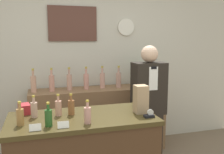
% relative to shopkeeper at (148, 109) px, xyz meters
% --- Properties ---
extents(back_wall, '(5.20, 0.09, 2.70)m').
position_rel_shopkeeper_xyz_m(back_wall, '(-0.63, 0.93, 0.57)').
color(back_wall, beige).
rests_on(back_wall, ground_plane).
extents(back_shelf, '(1.94, 0.46, 0.95)m').
position_rel_shopkeeper_xyz_m(back_shelf, '(-0.48, 0.65, -0.31)').
color(back_shelf, brown).
rests_on(back_shelf, ground_plane).
extents(shopkeeper, '(0.40, 0.25, 1.58)m').
position_rel_shopkeeper_xyz_m(shopkeeper, '(0.00, 0.00, 0.00)').
color(shopkeeper, black).
rests_on(shopkeeper, ground_plane).
extents(potted_plant, '(0.27, 0.27, 0.35)m').
position_rel_shopkeeper_xyz_m(potted_plant, '(0.27, 0.66, 0.36)').
color(potted_plant, '#B27047').
rests_on(potted_plant, back_shelf).
extents(paper_bag, '(0.12, 0.12, 0.27)m').
position_rel_shopkeeper_xyz_m(paper_bag, '(-0.38, -0.64, 0.31)').
color(paper_bag, tan).
rests_on(paper_bag, display_counter).
extents(tape_dispenser, '(0.09, 0.06, 0.07)m').
position_rel_shopkeeper_xyz_m(tape_dispenser, '(-0.35, -0.79, 0.20)').
color(tape_dispenser, black).
rests_on(tape_dispenser, display_counter).
extents(price_card_left, '(0.09, 0.02, 0.06)m').
position_rel_shopkeeper_xyz_m(price_card_left, '(-1.34, -0.85, 0.20)').
color(price_card_left, white).
rests_on(price_card_left, display_counter).
extents(price_card_right, '(0.09, 0.02, 0.06)m').
position_rel_shopkeeper_xyz_m(price_card_right, '(-1.13, -0.85, 0.20)').
color(price_card_right, white).
rests_on(price_card_right, display_counter).
extents(gift_box, '(0.13, 0.16, 0.09)m').
position_rel_shopkeeper_xyz_m(gift_box, '(-1.44, -0.35, 0.22)').
color(gift_box, maroon).
rests_on(gift_box, display_counter).
extents(counter_bottle_0, '(0.06, 0.06, 0.20)m').
position_rel_shopkeeper_xyz_m(counter_bottle_0, '(-1.46, -0.68, 0.25)').
color(counter_bottle_0, '#9D6F3B').
rests_on(counter_bottle_0, display_counter).
extents(counter_bottle_1, '(0.06, 0.06, 0.20)m').
position_rel_shopkeeper_xyz_m(counter_bottle_1, '(-1.35, -0.50, 0.25)').
color(counter_bottle_1, tan).
rests_on(counter_bottle_1, display_counter).
extents(counter_bottle_2, '(0.06, 0.06, 0.20)m').
position_rel_shopkeeper_xyz_m(counter_bottle_2, '(-1.23, -0.77, 0.25)').
color(counter_bottle_2, '#255220').
rests_on(counter_bottle_2, display_counter).
extents(counter_bottle_3, '(0.06, 0.06, 0.20)m').
position_rel_shopkeeper_xyz_m(counter_bottle_3, '(-1.14, -0.50, 0.25)').
color(counter_bottle_3, tan).
rests_on(counter_bottle_3, display_counter).
extents(counter_bottle_4, '(0.06, 0.06, 0.20)m').
position_rel_shopkeeper_xyz_m(counter_bottle_4, '(-1.02, -0.51, 0.25)').
color(counter_bottle_4, brown).
rests_on(counter_bottle_4, display_counter).
extents(counter_bottle_5, '(0.06, 0.06, 0.20)m').
position_rel_shopkeeper_xyz_m(counter_bottle_5, '(-0.92, -0.79, 0.25)').
color(counter_bottle_5, tan).
rests_on(counter_bottle_5, display_counter).
extents(shelf_bottle_0, '(0.07, 0.07, 0.32)m').
position_rel_shopkeeper_xyz_m(shelf_bottle_0, '(-1.37, 0.64, 0.28)').
color(shelf_bottle_0, tan).
rests_on(shelf_bottle_0, back_shelf).
extents(shelf_bottle_1, '(0.07, 0.07, 0.32)m').
position_rel_shopkeeper_xyz_m(shelf_bottle_1, '(-1.14, 0.63, 0.28)').
color(shelf_bottle_1, tan).
rests_on(shelf_bottle_1, back_shelf).
extents(shelf_bottle_2, '(0.07, 0.07, 0.32)m').
position_rel_shopkeeper_xyz_m(shelf_bottle_2, '(-0.90, 0.64, 0.28)').
color(shelf_bottle_2, tan).
rests_on(shelf_bottle_2, back_shelf).
extents(shelf_bottle_3, '(0.07, 0.07, 0.32)m').
position_rel_shopkeeper_xyz_m(shelf_bottle_3, '(-0.66, 0.64, 0.28)').
color(shelf_bottle_3, tan).
rests_on(shelf_bottle_3, back_shelf).
extents(shelf_bottle_4, '(0.07, 0.07, 0.32)m').
position_rel_shopkeeper_xyz_m(shelf_bottle_4, '(-0.43, 0.65, 0.28)').
color(shelf_bottle_4, tan).
rests_on(shelf_bottle_4, back_shelf).
extents(shelf_bottle_5, '(0.07, 0.07, 0.32)m').
position_rel_shopkeeper_xyz_m(shelf_bottle_5, '(-0.19, 0.63, 0.28)').
color(shelf_bottle_5, tan).
rests_on(shelf_bottle_5, back_shelf).
extents(shelf_bottle_6, '(0.07, 0.07, 0.32)m').
position_rel_shopkeeper_xyz_m(shelf_bottle_6, '(0.05, 0.64, 0.28)').
color(shelf_bottle_6, tan).
rests_on(shelf_bottle_6, back_shelf).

